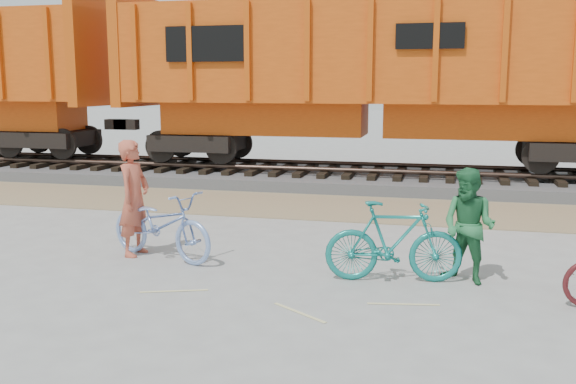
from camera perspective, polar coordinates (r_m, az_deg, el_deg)
name	(u,v)px	position (r m, az deg, el deg)	size (l,w,h in m)	color
ground	(263,279)	(9.14, -2.25, -7.75)	(120.00, 120.00, 0.00)	#9E9E99
gravel_strip	(330,207)	(14.35, 3.77, -1.34)	(120.00, 3.00, 0.02)	#94805B
ballast_bed	(352,179)	(17.74, 5.74, 1.19)	(120.00, 4.00, 0.30)	slate
track	(352,167)	(17.70, 5.75, 2.22)	(120.00, 2.60, 0.24)	black
hopper_car_center	(376,73)	(17.48, 7.85, 10.42)	(14.00, 3.13, 4.65)	black
bicycle_blue	(161,224)	(10.27, -11.21, -2.85)	(0.72, 2.07, 1.09)	#809FDC
bicycle_teal	(394,242)	(9.01, 9.37, -4.38)	(0.53, 1.89, 1.14)	#167B73
person_solo	(134,198)	(10.51, -13.53, -0.52)	(0.68, 0.44, 1.86)	#BE533A
person_man	(469,226)	(9.14, 15.78, -2.94)	(0.78, 0.60, 1.60)	#276D3D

